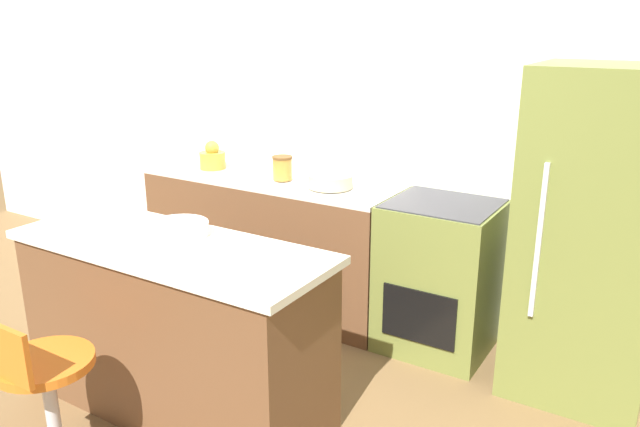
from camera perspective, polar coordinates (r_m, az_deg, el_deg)
ground_plane at (r=4.23m, az=-3.71°, el=-10.25°), size 14.00×14.00×0.00m
wall_back at (r=4.33m, az=0.87°, el=8.61°), size 8.00×0.06×2.60m
back_counter at (r=4.43m, az=-4.40°, el=-2.44°), size 1.84×0.59×0.93m
kitchen_island at (r=3.29m, az=-13.11°, el=-10.14°), size 1.68×0.62×0.92m
oven_range at (r=3.87m, az=10.83°, el=-5.69°), size 0.64×0.60×0.93m
refrigerator at (r=3.52m, az=23.60°, el=-2.06°), size 0.70×0.67×1.76m
stool_chair at (r=3.04m, az=-23.88°, el=-14.98°), size 0.41×0.41×0.82m
kettle at (r=4.54m, az=-9.80°, el=5.05°), size 0.19×0.19×0.20m
mixing_bowl at (r=3.98m, az=0.96°, el=3.01°), size 0.29×0.29×0.08m
canister_jar at (r=4.17m, az=-3.46°, el=4.19°), size 0.14×0.14×0.16m
fruit_bowl at (r=3.19m, az=-12.80°, el=-1.40°), size 0.30×0.30×0.07m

